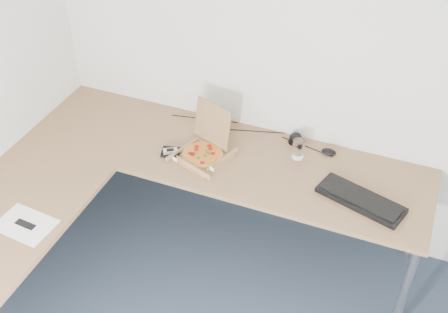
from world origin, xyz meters
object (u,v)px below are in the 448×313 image
at_px(desk, 144,188).
at_px(wallet, 171,152).
at_px(keyboard, 361,200).
at_px(drinking_glass, 298,149).
at_px(pizza_box, 204,151).

relative_size(desk, wallet, 22.14).
bearing_deg(keyboard, drinking_glass, 166.97).
xyz_separation_m(pizza_box, keyboard, (0.97, -0.05, -0.02)).
distance_m(drinking_glass, wallet, 0.77).
height_order(drinking_glass, wallet, drinking_glass).
bearing_deg(desk, drinking_glass, 37.30).
height_order(desk, drinking_glass, drinking_glass).
bearing_deg(drinking_glass, pizza_box, -159.32).
distance_m(pizza_box, keyboard, 0.97).
xyz_separation_m(drinking_glass, keyboard, (0.43, -0.25, -0.05)).
xyz_separation_m(desk, keyboard, (1.18, 0.32, 0.04)).
bearing_deg(wallet, keyboard, -14.51).
bearing_deg(keyboard, wallet, -162.81).
relative_size(desk, pizza_box, 7.83).
relative_size(keyboard, wallet, 4.30).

